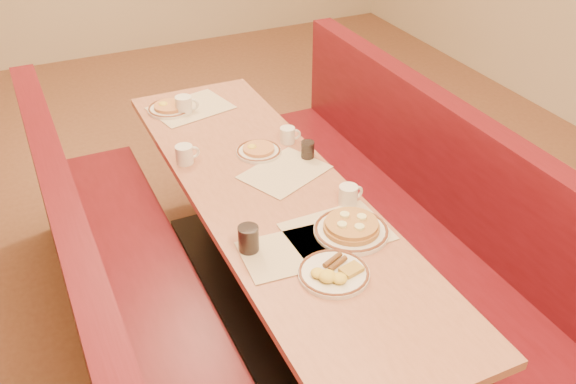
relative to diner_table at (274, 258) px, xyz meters
name	(u,v)px	position (x,y,z in m)	size (l,w,h in m)	color
ground	(275,314)	(0.00, 0.00, -0.37)	(8.00, 8.00, 0.00)	#9E6647
diner_table	(274,258)	(0.00, 0.00, 0.00)	(0.70, 2.50, 0.75)	black
booth_left	(124,304)	(-0.73, 0.00, -0.01)	(0.55, 2.50, 1.05)	#4C3326
booth_right	(401,222)	(0.73, 0.00, -0.01)	(0.55, 2.50, 1.05)	#4C3326
placemat_near_left	(289,252)	(-0.12, -0.42, 0.38)	(0.37, 0.28, 0.00)	beige
placemat_near_right	(337,231)	(0.12, -0.38, 0.38)	(0.41, 0.31, 0.00)	beige
placemat_far_left	(191,108)	(-0.07, 0.99, 0.38)	(0.42, 0.32, 0.00)	beige
placemat_far_right	(285,172)	(0.12, 0.14, 0.38)	(0.38, 0.29, 0.00)	beige
pancake_plate	(351,229)	(0.17, -0.41, 0.40)	(0.31, 0.31, 0.07)	white
eggs_plate	(334,273)	(-0.02, -0.62, 0.39)	(0.27, 0.27, 0.06)	white
extra_plate_mid	(258,150)	(0.08, 0.36, 0.39)	(0.22, 0.22, 0.05)	white
extra_plate_far	(170,108)	(-0.19, 1.01, 0.39)	(0.25, 0.25, 0.05)	white
coffee_mug_a	(349,195)	(0.27, -0.22, 0.42)	(0.12, 0.08, 0.09)	white
coffee_mug_b	(185,154)	(-0.28, 0.43, 0.42)	(0.12, 0.08, 0.09)	white
coffee_mug_c	(288,135)	(0.26, 0.40, 0.42)	(0.11, 0.08, 0.08)	white
coffee_mug_d	(184,105)	(-0.12, 0.95, 0.43)	(0.13, 0.09, 0.10)	white
soda_tumbler_near	(249,239)	(-0.26, -0.34, 0.43)	(0.08, 0.08, 0.11)	black
soda_tumbler_mid	(308,150)	(0.28, 0.21, 0.42)	(0.07, 0.07, 0.09)	black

